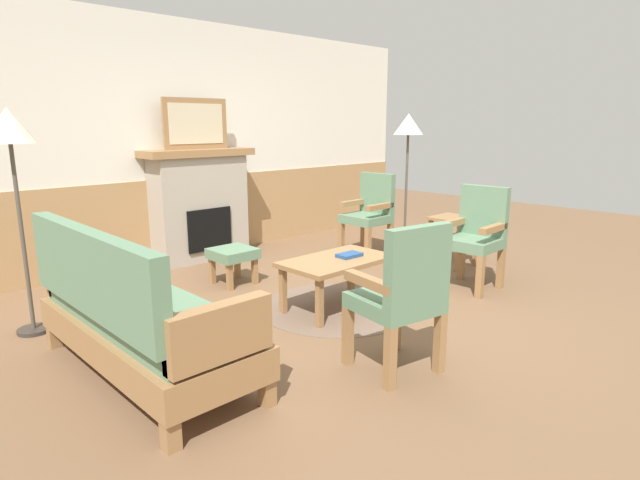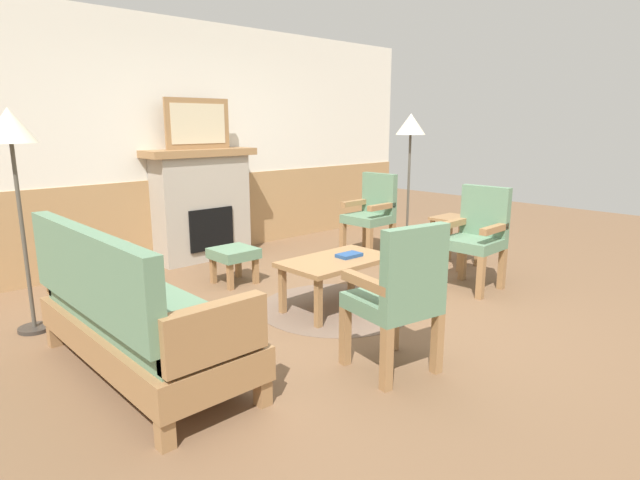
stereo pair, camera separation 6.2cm
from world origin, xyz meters
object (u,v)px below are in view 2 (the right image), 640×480
at_px(armchair_near_fireplace, 477,233).
at_px(side_table, 456,228).
at_px(couch, 135,315).
at_px(floor_lamp_by_chairs, 411,133).
at_px(footstool, 234,256).
at_px(book_on_table, 349,255).
at_px(coffee_table, 337,265).
at_px(armchair_front_left, 400,292).
at_px(armchair_by_window_left, 372,211).
at_px(floor_lamp_by_couch, 11,140).
at_px(fireplace, 202,204).
at_px(framed_picture, 198,124).

height_order(armchair_near_fireplace, side_table, armchair_near_fireplace).
relative_size(couch, floor_lamp_by_chairs, 1.07).
height_order(couch, footstool, couch).
height_order(book_on_table, footstool, book_on_table).
bearing_deg(coffee_table, armchair_front_left, -116.88).
bearing_deg(armchair_by_window_left, footstool, 175.23).
bearing_deg(floor_lamp_by_couch, armchair_front_left, -57.67).
bearing_deg(coffee_table, fireplace, 88.52).
relative_size(couch, armchair_near_fireplace, 1.84).
height_order(couch, armchair_front_left, same).
bearing_deg(armchair_near_fireplace, armchair_front_left, -162.71).
xyz_separation_m(couch, footstool, (1.55, 1.21, -0.11)).
bearing_deg(coffee_table, couch, -179.73).
bearing_deg(armchair_front_left, armchair_near_fireplace, 17.29).
bearing_deg(fireplace, armchair_front_left, -100.48).
xyz_separation_m(floor_lamp_by_couch, floor_lamp_by_chairs, (4.23, -0.33, 0.00)).
bearing_deg(book_on_table, coffee_table, 166.45).
height_order(fireplace, armchair_by_window_left, fireplace).
distance_m(couch, armchair_front_left, 1.66).
bearing_deg(framed_picture, book_on_table, -88.39).
xyz_separation_m(fireplace, side_table, (1.88, -2.20, -0.22)).
relative_size(footstool, floor_lamp_by_chairs, 0.24).
bearing_deg(coffee_table, floor_lamp_by_chairs, 22.73).
bearing_deg(floor_lamp_by_couch, couch, -77.71).
distance_m(book_on_table, armchair_front_left, 1.29).
height_order(floor_lamp_by_couch, floor_lamp_by_chairs, same).
bearing_deg(footstool, armchair_front_left, -98.04).
relative_size(framed_picture, side_table, 1.45).
bearing_deg(framed_picture, armchair_near_fireplace, -64.33).
height_order(side_table, floor_lamp_by_chairs, floor_lamp_by_chairs).
bearing_deg(armchair_by_window_left, book_on_table, -144.85).
bearing_deg(floor_lamp_by_couch, armchair_near_fireplace, -26.86).
bearing_deg(side_table, framed_picture, 130.56).
bearing_deg(framed_picture, couch, -129.11).
distance_m(book_on_table, floor_lamp_by_couch, 2.72).
bearing_deg(fireplace, coffee_table, -91.48).
distance_m(footstool, floor_lamp_by_chairs, 2.69).
relative_size(couch, floor_lamp_by_couch, 1.07).
height_order(fireplace, armchair_near_fireplace, fireplace).
distance_m(fireplace, floor_lamp_by_chairs, 2.63).
xyz_separation_m(fireplace, armchair_near_fireplace, (1.33, -2.78, -0.11)).
xyz_separation_m(armchair_front_left, floor_lamp_by_couch, (-1.49, 2.36, 0.91)).
distance_m(floor_lamp_by_couch, floor_lamp_by_chairs, 4.24).
bearing_deg(fireplace, couch, -129.11).
bearing_deg(framed_picture, side_table, -49.44).
bearing_deg(armchair_by_window_left, couch, -163.01).
height_order(armchair_near_fireplace, armchair_by_window_left, same).
relative_size(fireplace, framed_picture, 1.62).
xyz_separation_m(armchair_near_fireplace, armchair_by_window_left, (0.25, 1.55, 0.00)).
distance_m(armchair_by_window_left, floor_lamp_by_chairs, 1.06).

